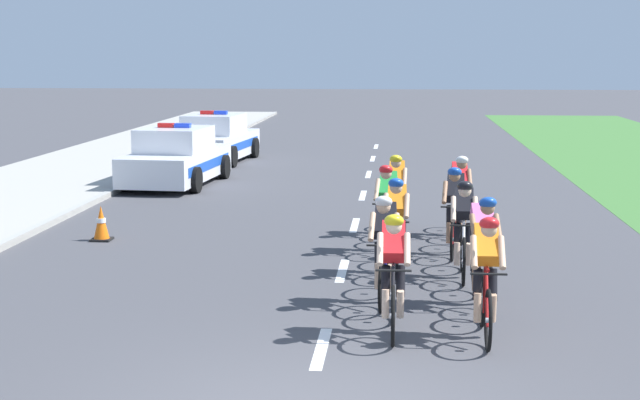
% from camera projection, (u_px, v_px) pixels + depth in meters
% --- Properties ---
extents(sidewalk_slab, '(4.65, 60.00, 0.12)m').
position_uv_depth(sidewalk_slab, '(26.00, 190.00, 23.51)').
color(sidewalk_slab, '#A3A099').
rests_on(sidewalk_slab, ground).
extents(kerb_edge, '(0.16, 60.00, 0.13)m').
position_uv_depth(kerb_edge, '(116.00, 190.00, 23.32)').
color(kerb_edge, '#9E9E99').
rests_on(kerb_edge, ground).
extents(lane_markings_centre, '(0.14, 29.60, 0.01)m').
position_uv_depth(lane_markings_centre, '(359.00, 209.00, 20.97)').
color(lane_markings_centre, white).
rests_on(lane_markings_centre, ground).
extents(cyclist_lead, '(0.42, 1.72, 1.56)m').
position_uv_depth(cyclist_lead, '(393.00, 271.00, 11.55)').
color(cyclist_lead, black).
rests_on(cyclist_lead, ground).
extents(cyclist_second, '(0.42, 1.72, 1.56)m').
position_uv_depth(cyclist_second, '(486.00, 275.00, 11.37)').
color(cyclist_second, black).
rests_on(cyclist_second, ground).
extents(cyclist_third, '(0.43, 1.72, 1.56)m').
position_uv_depth(cyclist_third, '(385.00, 247.00, 12.98)').
color(cyclist_third, black).
rests_on(cyclist_third, ground).
extents(cyclist_fourth, '(0.44, 1.72, 1.56)m').
position_uv_depth(cyclist_fourth, '(483.00, 248.00, 12.88)').
color(cyclist_fourth, black).
rests_on(cyclist_fourth, ground).
extents(cyclist_fifth, '(0.43, 1.72, 1.56)m').
position_uv_depth(cyclist_fifth, '(396.00, 224.00, 14.74)').
color(cyclist_fifth, black).
rests_on(cyclist_fifth, ground).
extents(cyclist_sixth, '(0.42, 1.72, 1.56)m').
position_uv_depth(cyclist_sixth, '(464.00, 227.00, 14.43)').
color(cyclist_sixth, black).
rests_on(cyclist_sixth, ground).
extents(cyclist_seventh, '(0.45, 1.72, 1.56)m').
position_uv_depth(cyclist_seventh, '(387.00, 206.00, 16.39)').
color(cyclist_seventh, black).
rests_on(cyclist_seventh, ground).
extents(cyclist_eighth, '(0.45, 1.72, 1.56)m').
position_uv_depth(cyclist_eighth, '(455.00, 209.00, 16.09)').
color(cyclist_eighth, black).
rests_on(cyclist_eighth, ground).
extents(cyclist_ninth, '(0.43, 1.72, 1.56)m').
position_uv_depth(cyclist_ninth, '(396.00, 193.00, 17.96)').
color(cyclist_ninth, black).
rests_on(cyclist_ninth, ground).
extents(cyclist_tenth, '(0.42, 1.72, 1.56)m').
position_uv_depth(cyclist_tenth, '(460.00, 194.00, 17.79)').
color(cyclist_tenth, black).
rests_on(cyclist_tenth, ground).
extents(police_car_nearest, '(2.25, 4.52, 1.59)m').
position_uv_depth(police_car_nearest, '(176.00, 158.00, 24.70)').
color(police_car_nearest, silver).
rests_on(police_car_nearest, ground).
extents(police_car_second, '(2.30, 4.54, 1.59)m').
position_uv_depth(police_car_second, '(215.00, 140.00, 29.87)').
color(police_car_second, silver).
rests_on(police_car_second, ground).
extents(traffic_cone_near, '(0.36, 0.36, 0.64)m').
position_uv_depth(traffic_cone_near, '(101.00, 224.00, 17.43)').
color(traffic_cone_near, black).
rests_on(traffic_cone_near, ground).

